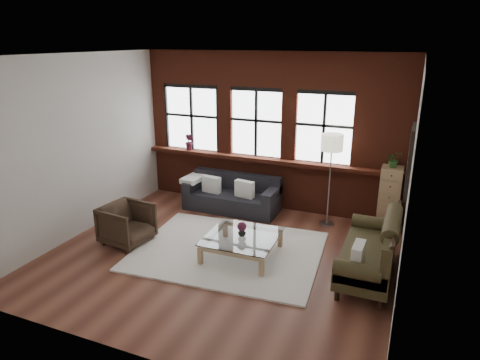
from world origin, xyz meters
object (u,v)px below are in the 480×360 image
at_px(coffee_table, 242,246).
at_px(floor_lamp, 330,177).
at_px(vintage_settee, 368,246).
at_px(drawer_chest, 389,199).
at_px(vase, 242,232).
at_px(armchair, 127,224).
at_px(dark_sofa, 232,194).

bearing_deg(coffee_table, floor_lamp, 60.37).
distance_m(vintage_settee, drawer_chest, 1.85).
bearing_deg(vase, floor_lamp, 60.37).
bearing_deg(armchair, coffee_table, -75.28).
bearing_deg(vintage_settee, drawer_chest, 85.39).
distance_m(armchair, drawer_chest, 4.76).
xyz_separation_m(armchair, floor_lamp, (3.07, 2.11, 0.61)).
xyz_separation_m(coffee_table, drawer_chest, (2.11, 2.01, 0.43)).
relative_size(armchair, vase, 5.64).
bearing_deg(drawer_chest, vase, -136.35).
distance_m(dark_sofa, vintage_settee, 3.35).
height_order(dark_sofa, floor_lamp, floor_lamp).
relative_size(vintage_settee, coffee_table, 1.65).
bearing_deg(floor_lamp, coffee_table, -119.63).
distance_m(dark_sofa, vase, 2.03).
height_order(vintage_settee, coffee_table, vintage_settee).
relative_size(coffee_table, floor_lamp, 0.59).
bearing_deg(coffee_table, armchair, -171.69).
height_order(vintage_settee, drawer_chest, drawer_chest).
distance_m(vintage_settee, armchair, 4.04).
bearing_deg(armchair, floor_lamp, -49.10).
bearing_deg(floor_lamp, armchair, -145.51).
bearing_deg(floor_lamp, dark_sofa, -179.35).
xyz_separation_m(vase, drawer_chest, (2.11, 2.01, 0.17)).
bearing_deg(vintage_settee, dark_sofa, 150.98).
xyz_separation_m(vintage_settee, armchair, (-4.01, -0.47, -0.15)).
distance_m(coffee_table, vase, 0.26).
xyz_separation_m(dark_sofa, armchair, (-1.08, -2.09, 0.00)).
bearing_deg(vase, coffee_table, 26.57).
relative_size(vase, floor_lamp, 0.07).
relative_size(vintage_settee, armchair, 2.43).
height_order(vintage_settee, vase, vintage_settee).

